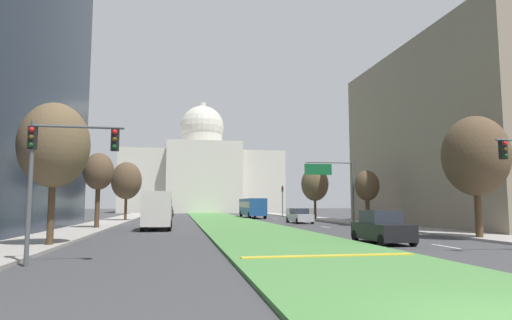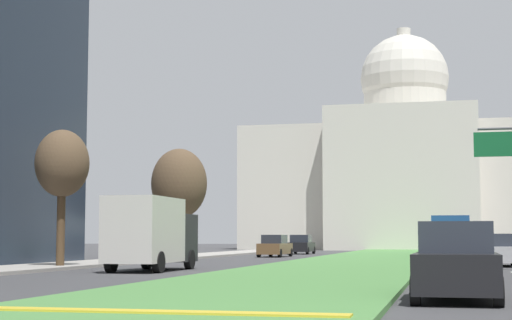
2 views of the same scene
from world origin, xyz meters
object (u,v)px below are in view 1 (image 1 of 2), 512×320
Objects in this scene: street_tree_left_far at (126,181)px; sedan_lead_stopped at (382,228)px; street_tree_right_far at (315,184)px; box_truck_delivery at (158,210)px; traffic_light_far_right at (283,197)px; street_tree_left_near at (54,145)px; capitol_building at (202,176)px; street_tree_left_mid at (99,172)px; sedan_far_horizon at (168,212)px; traffic_light_near_left at (56,160)px; street_tree_right_mid at (367,186)px; overhead_guide_sign at (335,179)px; sedan_distant at (166,213)px; sedan_midblock at (300,216)px; street_tree_right_near at (475,156)px; city_bus at (252,206)px.

street_tree_left_far reaches higher than sedan_lead_stopped.
sedan_lead_stopped is at bearing -101.85° from street_tree_right_far.
street_tree_left_far is 1.16× the size of box_truck_delivery.
traffic_light_far_right is 0.70× the size of street_tree_left_near.
capitol_building is at bearing 102.24° from street_tree_right_far.
street_tree_left_near reaches higher than sedan_lead_stopped.
sedan_far_horizon is at bearing 82.11° from street_tree_left_mid.
traffic_light_near_left is 0.73× the size of street_tree_right_far.
street_tree_left_mid is at bearing -178.07° from street_tree_right_mid.
overhead_guide_sign is at bearing -93.28° from traffic_light_far_right.
overhead_guide_sign reaches higher than traffic_light_far_right.
capitol_building is 8.49× the size of sedan_distant.
street_tree_left_mid is 16.66m from street_tree_left_far.
sedan_far_horizon is (4.64, 52.99, -4.41)m from street_tree_left_near.
street_tree_left_mid reaches higher than overhead_guide_sign.
overhead_guide_sign reaches higher than street_tree_right_mid.
sedan_midblock is at bearing 59.57° from traffic_light_near_left.
street_tree_right_near is 1.04× the size of street_tree_left_far.
traffic_light_near_left is 7.29m from street_tree_left_near.
overhead_guide_sign is at bearing -74.51° from sedan_midblock.
sedan_lead_stopped is at bearing -95.48° from sedan_midblock.
street_tree_left_near is 31.40m from sedan_midblock.
traffic_light_near_left is 57.06m from traffic_light_far_right.
overhead_guide_sign reaches higher than sedan_lead_stopped.
box_truck_delivery is at bearing -120.36° from traffic_light_far_right.
city_bus reaches higher than sedan_distant.
street_tree_right_mid is 19.12m from sedan_lead_stopped.
capitol_building is at bearing 98.07° from street_tree_right_near.
capitol_building is 36.88m from sedan_far_horizon.
traffic_light_far_right is 22.57m from sedan_midblock.
street_tree_left_near is 1.35× the size of street_tree_right_mid.
capitol_building is 8.97× the size of sedan_lead_stopped.
street_tree_right_far is at bearing 79.72° from overhead_guide_sign.
street_tree_left_far is 22.21m from sedan_midblock.
street_tree_left_near is 40.17m from street_tree_right_far.
overhead_guide_sign is 0.87× the size of street_tree_left_near.
street_tree_left_near reaches higher than overhead_guide_sign.
city_bus is (17.69, 9.45, -3.29)m from street_tree_left_far.
sedan_lead_stopped is (17.61, -0.90, -4.36)m from street_tree_left_near.
sedan_far_horizon is (-7.65, -35.06, -8.53)m from capitol_building.
street_tree_left_mid is 1.41× the size of sedan_midblock.
traffic_light_far_right is at bearing 62.95° from street_tree_left_near.
overhead_guide_sign is at bearing -64.36° from sedan_far_horizon.
box_truck_delivery reaches higher than sedan_lead_stopped.
street_tree_left_near is at bearing -117.05° from traffic_light_far_right.
street_tree_left_mid is at bearing -176.10° from overhead_guide_sign.
overhead_guide_sign reaches higher than sedan_distant.
city_bus is at bearing 1.00° from sedan_distant.
overhead_guide_sign is at bearing 167.69° from street_tree_right_mid.
street_tree_right_mid is at bearing 45.58° from traffic_light_near_left.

